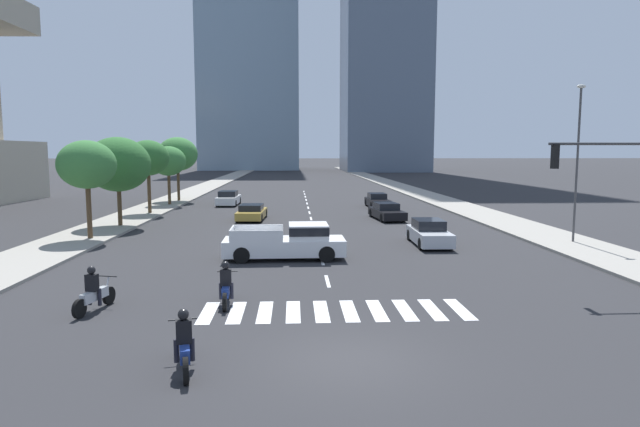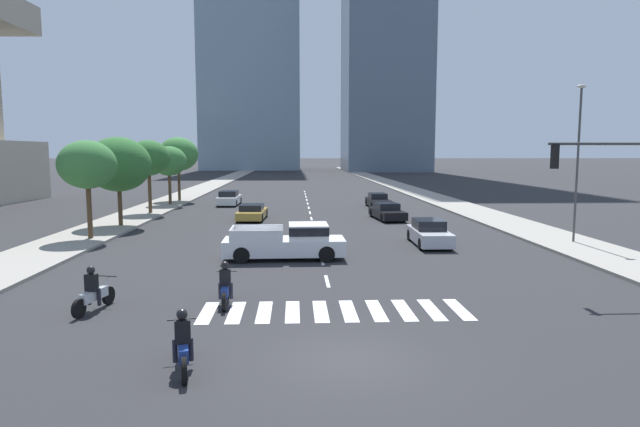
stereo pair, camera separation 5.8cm
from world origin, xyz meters
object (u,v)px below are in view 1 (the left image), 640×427
(sedan_white_2, at_px, (229,199))
(sedan_black_3, at_px, (377,201))
(motorcycle_trailing, at_px, (94,293))
(pickup_truck, at_px, (290,242))
(street_tree_fourth, at_px, (168,161))
(sedan_silver_0, at_px, (429,233))
(sedan_black_4, at_px, (387,212))
(motorcycle_lead, at_px, (184,346))
(street_tree_fifth, at_px, (178,154))
(motorcycle_third, at_px, (226,288))
(street_tree_nearest, at_px, (87,165))
(sedan_gold_1, at_px, (252,212))
(street_tree_second, at_px, (118,164))
(street_lamp_east, at_px, (578,153))
(traffic_signal_near, at_px, (629,180))
(street_tree_third, at_px, (148,158))

(sedan_white_2, xyz_separation_m, sedan_black_3, (13.88, -2.64, -0.04))
(motorcycle_trailing, xyz_separation_m, pickup_truck, (6.22, 8.21, 0.23))
(motorcycle_trailing, distance_m, street_tree_fourth, 34.57)
(sedan_silver_0, xyz_separation_m, sedan_black_4, (-0.39, 11.20, -0.06))
(motorcycle_lead, bearing_deg, sedan_black_3, -28.69)
(motorcycle_lead, relative_size, sedan_white_2, 0.49)
(motorcycle_trailing, relative_size, street_tree_fifth, 0.33)
(sedan_black_4, height_order, street_tree_fourth, street_tree_fourth)
(motorcycle_third, distance_m, street_tree_nearest, 16.89)
(sedan_silver_0, height_order, street_tree_nearest, street_tree_nearest)
(pickup_truck, xyz_separation_m, sedan_black_4, (7.18, 14.69, -0.24))
(sedan_gold_1, distance_m, street_tree_second, 10.00)
(motorcycle_third, bearing_deg, sedan_silver_0, -44.08)
(street_tree_nearest, distance_m, street_tree_fifth, 24.05)
(street_tree_nearest, bearing_deg, street_lamp_east, -5.28)
(traffic_signal_near, height_order, street_tree_third, street_tree_third)
(motorcycle_lead, height_order, street_tree_nearest, street_tree_nearest)
(sedan_black_3, relative_size, street_tree_second, 0.76)
(motorcycle_trailing, xyz_separation_m, sedan_white_2, (0.18, 34.30, 0.05))
(motorcycle_third, height_order, traffic_signal_near, traffic_signal_near)
(motorcycle_third, relative_size, street_tree_fifth, 0.34)
(pickup_truck, relative_size, street_tree_fifth, 0.90)
(traffic_signal_near, bearing_deg, street_tree_second, -35.91)
(sedan_silver_0, relative_size, street_lamp_east, 0.53)
(sedan_silver_0, xyz_separation_m, traffic_signal_near, (4.89, -9.64, 3.42))
(motorcycle_lead, height_order, traffic_signal_near, traffic_signal_near)
(pickup_truck, distance_m, sedan_black_3, 24.73)
(pickup_truck, relative_size, street_tree_nearest, 1.03)
(sedan_black_3, height_order, street_tree_third, street_tree_third)
(motorcycle_third, distance_m, traffic_signal_near, 15.05)
(sedan_silver_0, distance_m, sedan_gold_1, 15.54)
(street_tree_fourth, bearing_deg, motorcycle_lead, -76.78)
(sedan_gold_1, height_order, street_lamp_east, street_lamp_east)
(motorcycle_trailing, relative_size, sedan_silver_0, 0.47)
(street_tree_nearest, relative_size, street_tree_third, 0.95)
(street_tree_nearest, xyz_separation_m, street_tree_second, (0.00, 5.41, -0.10))
(sedan_black_3, bearing_deg, traffic_signal_near, 7.33)
(sedan_black_3, distance_m, traffic_signal_near, 30.15)
(street_tree_fifth, bearing_deg, sedan_white_2, -34.60)
(street_tree_second, bearing_deg, motorcycle_lead, -69.42)
(sedan_silver_0, bearing_deg, street_tree_third, -127.42)
(sedan_black_4, distance_m, traffic_signal_near, 21.77)
(sedan_white_2, height_order, street_tree_fourth, street_tree_fourth)
(sedan_gold_1, distance_m, sedan_black_4, 10.16)
(traffic_signal_near, relative_size, street_tree_second, 0.95)
(motorcycle_third, xyz_separation_m, street_tree_fourth, (-9.43, 33.44, 3.61))
(motorcycle_lead, height_order, motorcycle_trailing, same)
(sedan_gold_1, height_order, sedan_black_4, sedan_black_4)
(sedan_black_3, height_order, traffic_signal_near, traffic_signal_near)
(motorcycle_lead, xyz_separation_m, street_tree_second, (-9.12, 24.27, 3.65))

